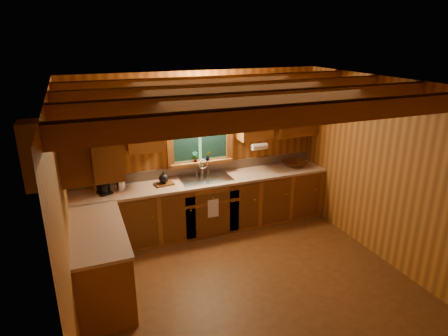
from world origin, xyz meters
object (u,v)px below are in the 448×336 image
cutting_board (164,184)px  sink (206,181)px  coffee_maker (103,183)px  wicker_basket (295,164)px

cutting_board → sink: bearing=-8.2°
coffee_maker → wicker_basket: 3.28m
cutting_board → wicker_basket: bearing=-7.2°
sink → coffee_maker: coffee_maker is taller
sink → wicker_basket: bearing=0.7°
coffee_maker → wicker_basket: size_ratio=0.77×
coffee_maker → cutting_board: bearing=-22.8°
cutting_board → wicker_basket: size_ratio=0.71×
sink → wicker_basket: (1.69, 0.02, 0.09)m
coffee_maker → cutting_board: 0.91m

